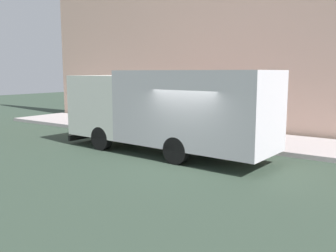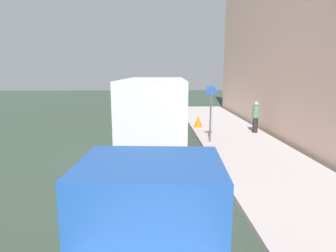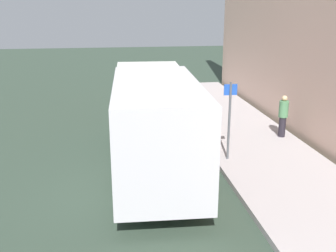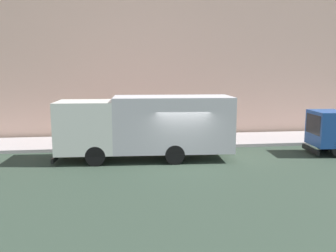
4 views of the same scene
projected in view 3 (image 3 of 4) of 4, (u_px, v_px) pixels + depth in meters
ground at (130, 191)px, 11.52m from camera, size 80.00×80.00×0.00m
sidewalk at (288, 178)px, 12.18m from camera, size 3.80×30.00×0.18m
large_utility_truck at (154, 117)px, 12.68m from camera, size 2.80×8.71×3.14m
pedestrian_walking at (283, 115)px, 15.45m from camera, size 0.40×0.40×1.67m
traffic_cone_orange at (202, 119)px, 16.76m from camera, size 0.49×0.49×0.70m
street_sign_post at (229, 115)px, 12.99m from camera, size 0.44×0.08×2.65m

